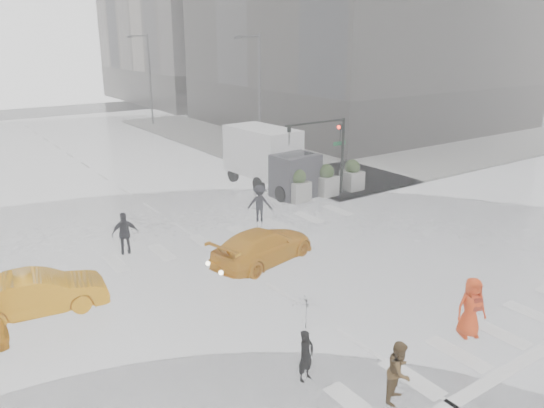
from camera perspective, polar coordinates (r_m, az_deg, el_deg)
ground at (r=19.29m, az=1.04°, el=-9.60°), size 120.00×120.00×0.00m
sidewalk_ne at (r=43.99m, az=8.38°, el=6.00°), size 35.00×35.00×0.15m
road_markings at (r=19.29m, az=1.04°, el=-9.59°), size 18.00×48.00×0.01m
traffic_signal_pole at (r=29.57m, az=6.20°, el=6.61°), size 4.45×0.42×4.50m
street_lamp_near at (r=38.34m, az=-1.52°, el=11.85°), size 2.15×0.22×9.00m
street_lamp_far at (r=56.08m, az=-13.14°, el=13.26°), size 2.15×0.22×9.00m
planter_west at (r=28.99m, az=2.80°, el=1.93°), size 1.10×1.10×1.80m
planter_mid at (r=30.21m, az=5.82°, el=2.51°), size 1.10×1.10×1.80m
planter_east at (r=31.51m, az=8.59°, el=3.04°), size 1.10×1.10×1.80m
pedestrian_black at (r=14.15m, az=3.75°, el=-12.78°), size 1.17×1.18×2.43m
pedestrian_brown at (r=14.24m, az=13.54°, el=-17.10°), size 0.99×0.90×1.66m
pedestrian_orange at (r=17.47m, az=20.64°, el=-10.36°), size 1.11×0.95×1.92m
pedestrian_far_a at (r=23.08m, az=-15.54°, el=-3.06°), size 1.21×0.90×1.84m
pedestrian_far_b at (r=26.18m, az=-1.35°, el=0.08°), size 1.36×1.26×1.86m
taxi_mid at (r=19.34m, az=-23.89°, el=-8.79°), size 4.53×2.09×1.44m
taxi_rear at (r=21.54m, az=-0.97°, el=-4.53°), size 4.62×2.95×1.40m
box_truck at (r=31.66m, az=-0.13°, el=5.02°), size 2.51×6.70×3.56m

